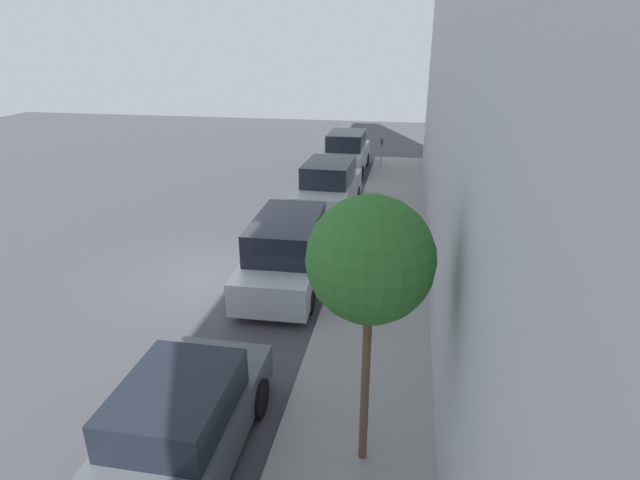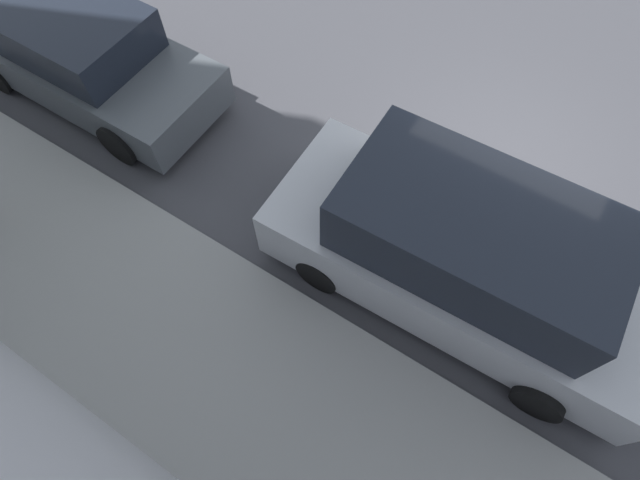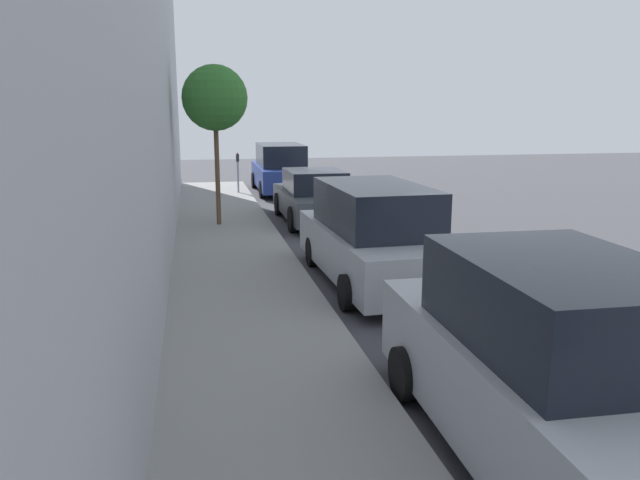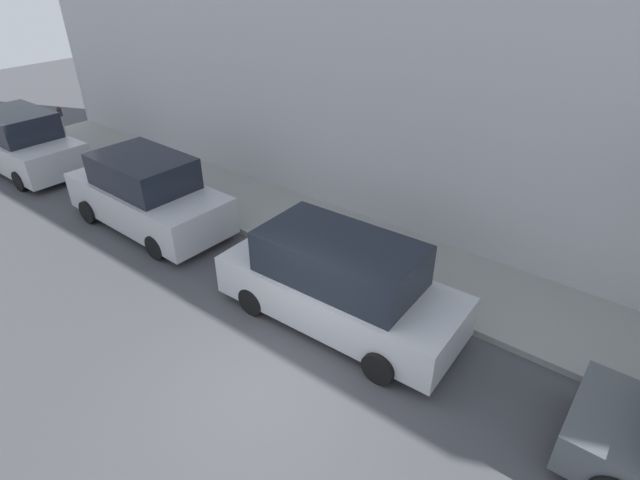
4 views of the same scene
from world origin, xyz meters
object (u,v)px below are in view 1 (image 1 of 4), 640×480
at_px(parked_suv_fifth, 346,153).
at_px(parked_sedan_second, 177,431).
at_px(street_tree, 370,261).
at_px(parked_minivan_third, 287,251).
at_px(parking_meter_far, 381,149).
at_px(parked_suv_fourth, 329,188).

bearing_deg(parked_suv_fifth, parked_sedan_second, -90.12).
xyz_separation_m(parked_sedan_second, street_tree, (2.79, 0.58, 2.82)).
distance_m(parked_sedan_second, parked_minivan_third, 6.61).
bearing_deg(parked_minivan_third, parked_sedan_second, -91.01).
bearing_deg(street_tree, parked_suv_fifth, 98.30).
height_order(parked_sedan_second, street_tree, street_tree).
distance_m(parked_sedan_second, street_tree, 4.01).
height_order(parked_minivan_third, parking_meter_far, parked_minivan_third).
bearing_deg(parked_suv_fourth, street_tree, -78.21).
distance_m(parked_minivan_third, parked_suv_fifth, 12.84).
xyz_separation_m(parked_sedan_second, parked_minivan_third, (0.12, 6.60, 0.20)).
xyz_separation_m(parked_minivan_third, parked_suv_fourth, (0.11, 6.30, 0.01)).
bearing_deg(parked_sedan_second, parking_meter_far, 84.92).
bearing_deg(parked_suv_fifth, street_tree, -81.70).
bearing_deg(parking_meter_far, parked_sedan_second, -95.08).
bearing_deg(parked_minivan_third, parked_suv_fifth, 90.33).
bearing_deg(parked_sedan_second, street_tree, 11.65).
distance_m(parked_minivan_third, parking_meter_far, 13.56).
bearing_deg(parked_suv_fourth, parked_minivan_third, -90.96).
bearing_deg(parked_sedan_second, parked_suv_fifth, 89.88).
xyz_separation_m(parked_suv_fifth, street_tree, (2.75, -18.86, 2.61)).
distance_m(parked_suv_fifth, parking_meter_far, 1.85).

